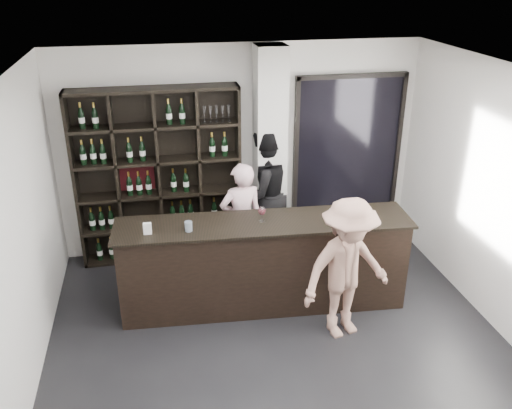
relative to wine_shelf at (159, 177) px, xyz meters
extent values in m
cube|color=black|center=(1.15, -2.57, -1.20)|extent=(5.00, 5.50, 0.01)
cube|color=silver|center=(1.50, -0.10, 0.25)|extent=(0.40, 0.40, 2.90)
cube|color=black|center=(2.70, 0.12, 0.20)|extent=(1.60, 0.08, 2.10)
cube|color=black|center=(2.70, 0.12, 0.20)|extent=(1.48, 0.02, 1.98)
cube|color=black|center=(1.14, -1.47, -0.65)|extent=(3.34, 0.63, 1.10)
cube|color=black|center=(1.14, -1.47, -0.09)|extent=(3.42, 0.71, 0.03)
imported|color=beige|center=(1.00, -0.72, -0.41)|extent=(0.63, 0.47, 1.58)
imported|color=black|center=(1.39, -0.17, -0.28)|extent=(1.09, 0.99, 1.83)
imported|color=tan|center=(1.91, -2.17, -0.38)|extent=(1.18, 0.86, 1.64)
cylinder|color=silver|center=(0.27, -1.53, -0.02)|extent=(0.11, 0.11, 0.11)
cube|color=white|center=(2.04, -1.36, -0.06)|extent=(0.14, 0.14, 0.02)
cube|color=white|center=(-0.17, -1.52, -0.01)|extent=(0.09, 0.05, 0.13)
camera|label=1|loc=(-0.02, -6.90, 2.67)|focal=38.00mm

